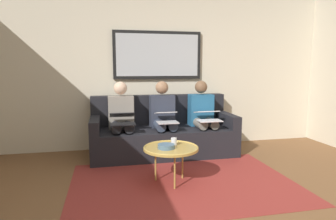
{
  "coord_description": "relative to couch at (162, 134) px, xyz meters",
  "views": [
    {
      "loc": [
        0.87,
        2.33,
        1.35
      ],
      "look_at": [
        0.0,
        -1.7,
        0.75
      ],
      "focal_mm": 31.29,
      "sensor_mm": 36.0,
      "label": 1
    }
  ],
  "objects": [
    {
      "name": "laptop_black",
      "position": [
        0.64,
        0.3,
        0.31
      ],
      "size": [
        0.35,
        0.36,
        0.16
      ],
      "color": "black"
    },
    {
      "name": "wall_rear",
      "position": [
        0.0,
        -0.48,
        0.99
      ],
      "size": [
        6.0,
        0.12,
        2.6
      ],
      "primitive_type": "cube",
      "color": "beige",
      "rests_on": "ground_plane"
    },
    {
      "name": "framed_mirror",
      "position": [
        0.0,
        -0.39,
        1.24
      ],
      "size": [
        1.46,
        0.05,
        0.78
      ],
      "color": "black"
    },
    {
      "name": "cup",
      "position": [
        0.08,
        1.13,
        0.16
      ],
      "size": [
        0.07,
        0.07,
        0.09
      ],
      "primitive_type": "cylinder",
      "color": "silver",
      "rests_on": "coffee_table"
    },
    {
      "name": "laptop_white",
      "position": [
        -0.64,
        0.32,
        0.32
      ],
      "size": [
        0.35,
        0.35,
        0.15
      ],
      "color": "white"
    },
    {
      "name": "coffee_table",
      "position": [
        0.14,
        1.22,
        0.1
      ],
      "size": [
        0.64,
        0.64,
        0.44
      ],
      "color": "tan",
      "rests_on": "ground_plane"
    },
    {
      "name": "area_rug",
      "position": [
        0.0,
        1.27,
        -0.31
      ],
      "size": [
        2.6,
        1.8,
        0.01
      ],
      "primitive_type": "cube",
      "color": "maroon",
      "rests_on": "ground_plane"
    },
    {
      "name": "couch",
      "position": [
        0.0,
        0.0,
        0.0
      ],
      "size": [
        2.2,
        0.9,
        0.9
      ],
      "color": "black",
      "rests_on": "ground_plane"
    },
    {
      "name": "bowl",
      "position": [
        0.2,
        1.25,
        0.14
      ],
      "size": [
        0.2,
        0.2,
        0.05
      ],
      "primitive_type": "cylinder",
      "color": "slate",
      "rests_on": "coffee_table"
    },
    {
      "name": "laptop_silver",
      "position": [
        0.0,
        0.31,
        0.32
      ],
      "size": [
        0.3,
        0.37,
        0.15
      ],
      "color": "silver"
    },
    {
      "name": "person_left",
      "position": [
        -0.64,
        0.07,
        0.3
      ],
      "size": [
        0.38,
        0.58,
        1.14
      ],
      "color": "#235B84",
      "rests_on": "couch"
    },
    {
      "name": "person_right",
      "position": [
        0.64,
        0.07,
        0.3
      ],
      "size": [
        0.38,
        0.58,
        1.14
      ],
      "color": "gray",
      "rests_on": "couch"
    },
    {
      "name": "person_middle",
      "position": [
        0.0,
        0.07,
        0.3
      ],
      "size": [
        0.38,
        0.58,
        1.14
      ],
      "color": "#2D3342",
      "rests_on": "couch"
    }
  ]
}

